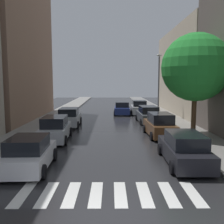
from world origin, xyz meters
TOP-DOWN VIEW (x-y plane):
  - ground_plane at (0.00, 24.00)m, footprint 28.00×72.00m
  - sidewalk_left at (-6.50, 24.00)m, footprint 3.00×72.00m
  - sidewalk_right at (6.50, 24.00)m, footprint 3.00×72.00m
  - crosswalk_stripes at (0.00, 1.95)m, footprint 6.75×2.20m
  - building_left_mid at (-11.00, 21.10)m, footprint 6.00×15.52m
  - building_right_mid at (11.00, 26.25)m, footprint 6.00×18.47m
  - parked_car_left_nearest at (-3.76, 4.66)m, footprint 2.19×4.08m
  - parked_car_left_second at (-3.83, 10.68)m, footprint 2.14×4.59m
  - parked_car_left_third at (-3.81, 16.60)m, footprint 2.14×4.29m
  - parked_car_right_nearest at (3.81, 5.47)m, footprint 2.09×4.78m
  - parked_car_right_second at (3.83, 11.96)m, footprint 2.13×4.44m
  - parked_car_right_third at (3.89, 18.52)m, footprint 2.23×4.76m
  - parked_car_right_fourth at (3.74, 25.26)m, footprint 2.20×4.17m
  - car_midroad at (1.55, 25.12)m, footprint 2.20×4.38m
  - street_tree_right at (6.32, 11.82)m, footprint 4.99×4.99m
  - lamp_post_right at (5.55, 21.94)m, footprint 0.60×0.28m

SIDE VIEW (x-z plane):
  - ground_plane at x=0.00m, z-range -0.04..0.00m
  - crosswalk_stripes at x=0.00m, z-range 0.00..0.01m
  - sidewalk_left at x=-6.50m, z-range 0.00..0.15m
  - sidewalk_right at x=6.50m, z-range 0.00..0.15m
  - parked_car_left_nearest at x=-3.76m, z-range -0.05..1.55m
  - parked_car_right_nearest at x=3.81m, z-range -0.05..1.56m
  - car_midroad at x=1.55m, z-range -0.05..1.58m
  - parked_car_left_third at x=-3.81m, z-range -0.06..1.65m
  - parked_car_right_third at x=3.89m, z-range -0.06..1.65m
  - parked_car_left_second at x=-3.83m, z-range -0.06..1.67m
  - parked_car_right_fourth at x=3.74m, z-range -0.06..1.71m
  - parked_car_right_second at x=3.83m, z-range -0.07..1.73m
  - lamp_post_right at x=5.55m, z-range 0.68..7.76m
  - street_tree_right at x=6.32m, z-range 1.41..8.94m
  - building_right_mid at x=11.00m, z-range 0.00..10.84m
  - building_left_mid at x=-11.00m, z-range 0.00..16.94m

